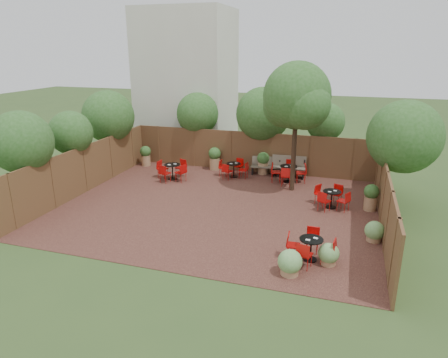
% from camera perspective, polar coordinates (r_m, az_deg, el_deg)
% --- Properties ---
extents(ground, '(80.00, 80.00, 0.00)m').
position_cam_1_polar(ground, '(15.84, -0.81, -3.95)').
color(ground, '#354F23').
rests_on(ground, ground).
extents(courtyard_paving, '(12.00, 10.00, 0.02)m').
position_cam_1_polar(courtyard_paving, '(15.84, -0.81, -3.92)').
color(courtyard_paving, '#321814').
rests_on(courtyard_paving, ground).
extents(fence_back, '(12.00, 0.08, 2.00)m').
position_cam_1_polar(fence_back, '(20.10, 3.64, 3.86)').
color(fence_back, '#53311E').
rests_on(fence_back, ground).
extents(fence_left, '(0.08, 10.00, 2.00)m').
position_cam_1_polar(fence_left, '(18.20, -19.09, 1.33)').
color(fence_left, '#53311E').
rests_on(fence_left, ground).
extents(fence_right, '(0.08, 10.00, 2.00)m').
position_cam_1_polar(fence_right, '(14.85, 21.76, -2.72)').
color(fence_right, '#53311E').
rests_on(fence_right, ground).
extents(neighbour_building, '(5.00, 4.00, 8.00)m').
position_cam_1_polar(neighbour_building, '(23.82, -5.26, 13.40)').
color(neighbour_building, beige).
rests_on(neighbour_building, ground).
extents(overhang_foliage, '(15.81, 10.58, 2.71)m').
position_cam_1_polar(overhang_foliage, '(18.04, -1.05, 7.85)').
color(overhang_foliage, '#27531B').
rests_on(overhang_foliage, ground).
extents(courtyard_tree, '(2.87, 2.78, 5.45)m').
position_cam_1_polar(courtyard_tree, '(16.95, 10.21, 10.99)').
color(courtyard_tree, black).
rests_on(courtyard_tree, courtyard_paving).
extents(park_bench_left, '(1.47, 0.63, 0.88)m').
position_cam_1_polar(park_bench_left, '(19.69, 5.96, 1.90)').
color(park_bench_left, brown).
rests_on(park_bench_left, courtyard_paving).
extents(park_bench_right, '(1.64, 0.56, 1.01)m').
position_cam_1_polar(park_bench_right, '(19.51, 9.09, 1.81)').
color(park_bench_right, brown).
rests_on(park_bench_right, courtyard_paving).
extents(bistro_tables, '(8.81, 8.47, 0.89)m').
position_cam_1_polar(bistro_tables, '(17.06, 5.06, -0.81)').
color(bistro_tables, black).
rests_on(bistro_tables, courtyard_paving).
extents(planters, '(11.64, 3.91, 1.15)m').
position_cam_1_polar(planters, '(19.23, 1.99, 2.00)').
color(planters, '#99714C').
rests_on(planters, courtyard_paving).
extents(low_shrubs, '(2.93, 3.46, 0.73)m').
position_cam_1_polar(low_shrubs, '(12.31, 14.76, -9.66)').
color(low_shrubs, '#99714C').
rests_on(low_shrubs, courtyard_paving).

